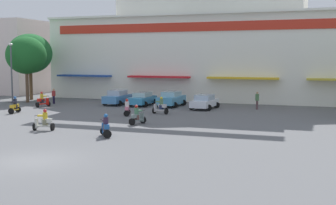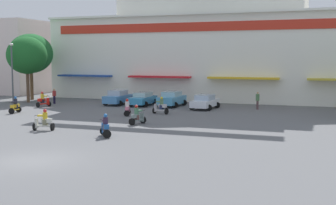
% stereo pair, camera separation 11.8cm
% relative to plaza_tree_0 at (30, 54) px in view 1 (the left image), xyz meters
% --- Properties ---
extents(ground_plane, '(128.00, 128.00, 0.00)m').
position_rel_plaza_tree_0_xyz_m(ground_plane, '(19.75, -13.49, -5.46)').
color(ground_plane, '#5E5F61').
extents(colonial_building, '(38.67, 17.20, 21.04)m').
position_rel_plaza_tree_0_xyz_m(colonial_building, '(19.75, 9.78, 3.32)').
color(colonial_building, white).
rests_on(colonial_building, ground).
extents(flank_building_left, '(8.49, 9.70, 10.11)m').
position_rel_plaza_tree_0_xyz_m(flank_building_left, '(-8.70, 8.33, -0.40)').
color(flank_building_left, beige).
rests_on(flank_building_left, ground).
extents(plaza_tree_0, '(5.09, 5.33, 7.78)m').
position_rel_plaza_tree_0_xyz_m(plaza_tree_0, '(0.00, 0.00, 0.00)').
color(plaza_tree_0, brown).
rests_on(plaza_tree_0, ground).
extents(plaza_tree_2, '(4.34, 4.53, 7.30)m').
position_rel_plaza_tree_0_xyz_m(plaza_tree_2, '(1.70, -2.95, -0.24)').
color(plaza_tree_2, brown).
rests_on(plaza_tree_2, ground).
extents(parked_car_0, '(2.29, 4.15, 1.58)m').
position_rel_plaza_tree_0_xyz_m(parked_car_0, '(12.21, -1.74, -4.67)').
color(parked_car_0, '#4785C2').
rests_on(parked_car_0, ground).
extents(parked_car_1, '(2.23, 4.26, 1.41)m').
position_rel_plaza_tree_0_xyz_m(parked_car_1, '(15.09, -1.74, -4.73)').
color(parked_car_1, '#338ABD').
rests_on(parked_car_1, ground).
extents(parked_car_2, '(2.48, 4.11, 1.53)m').
position_rel_plaza_tree_0_xyz_m(parked_car_2, '(18.15, -1.43, -4.68)').
color(parked_car_2, '#4794C0').
rests_on(parked_car_2, ground).
extents(parked_car_3, '(2.47, 4.14, 1.41)m').
position_rel_plaza_tree_0_xyz_m(parked_car_3, '(21.96, -2.60, -4.74)').
color(parked_car_3, silver).
rests_on(parked_car_3, ground).
extents(scooter_rider_1, '(1.00, 1.56, 1.56)m').
position_rel_plaza_tree_0_xyz_m(scooter_rider_1, '(5.99, -6.19, -4.81)').
color(scooter_rider_1, black).
rests_on(scooter_rider_1, ground).
extents(scooter_rider_3, '(1.50, 0.82, 1.54)m').
position_rel_plaza_tree_0_xyz_m(scooter_rider_3, '(19.24, -7.50, -4.81)').
color(scooter_rider_3, black).
rests_on(scooter_rider_3, ground).
extents(scooter_rider_4, '(0.77, 1.48, 1.51)m').
position_rel_plaza_tree_0_xyz_m(scooter_rider_4, '(6.69, -11.37, -4.85)').
color(scooter_rider_4, black).
rests_on(scooter_rider_4, ground).
extents(scooter_rider_5, '(0.90, 1.53, 1.48)m').
position_rel_plaza_tree_0_xyz_m(scooter_rider_5, '(19.79, -13.89, -4.85)').
color(scooter_rider_5, black).
rests_on(scooter_rider_5, ground).
extents(scooter_rider_7, '(0.97, 1.43, 1.48)m').
position_rel_plaza_tree_0_xyz_m(scooter_rider_7, '(16.96, -9.60, -4.85)').
color(scooter_rider_7, black).
rests_on(scooter_rider_7, ground).
extents(scooter_rider_8, '(1.22, 1.37, 1.48)m').
position_rel_plaza_tree_0_xyz_m(scooter_rider_8, '(20.03, -19.41, -4.84)').
color(scooter_rider_8, black).
rests_on(scooter_rider_8, ground).
extents(scooter_rider_9, '(1.48, 0.83, 1.48)m').
position_rel_plaza_tree_0_xyz_m(scooter_rider_9, '(14.90, -18.63, -4.84)').
color(scooter_rider_9, black).
rests_on(scooter_rider_9, ground).
extents(pedestrian_0, '(0.41, 0.41, 1.65)m').
position_rel_plaza_tree_0_xyz_m(pedestrian_0, '(5.27, -3.17, -4.53)').
color(pedestrian_0, black).
rests_on(pedestrian_0, ground).
extents(pedestrian_1, '(0.35, 0.35, 1.71)m').
position_rel_plaza_tree_0_xyz_m(pedestrian_1, '(26.81, -1.18, -4.48)').
color(pedestrian_1, brown).
rests_on(pedestrian_1, ground).
extents(streetlamp_near, '(0.40, 0.40, 6.50)m').
position_rel_plaza_tree_0_xyz_m(streetlamp_near, '(1.87, -5.68, -1.65)').
color(streetlamp_near, '#474C51').
rests_on(streetlamp_near, ground).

